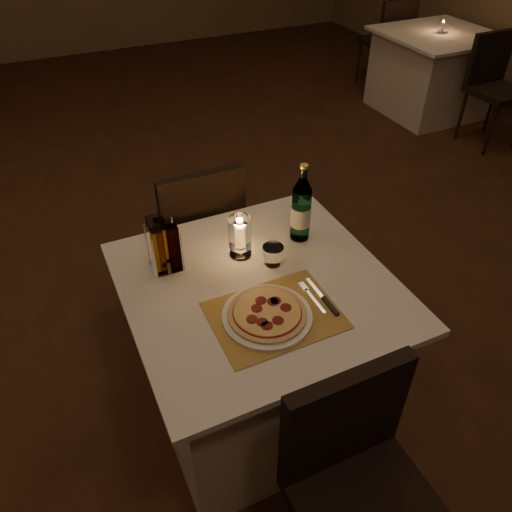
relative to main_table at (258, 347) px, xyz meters
name	(u,v)px	position (x,y,z in m)	size (l,w,h in m)	color
floor	(195,307)	(-0.06, 0.72, -0.38)	(8.00, 10.00, 0.02)	#402314
main_table	(258,347)	(0.00, 0.00, 0.00)	(1.00, 1.00, 0.74)	silver
chair_near	(357,472)	(0.00, -0.71, 0.18)	(0.42, 0.42, 0.90)	black
chair_far	(198,226)	(0.00, 0.71, 0.18)	(0.42, 0.42, 0.90)	black
placemat	(275,315)	(-0.02, -0.18, 0.37)	(0.45, 0.34, 0.00)	#B1883D
plate	(267,316)	(-0.05, -0.18, 0.38)	(0.32, 0.32, 0.01)	white
pizza	(267,313)	(-0.05, -0.18, 0.39)	(0.28, 0.28, 0.02)	#D8B77F
fork	(310,295)	(0.15, -0.15, 0.37)	(0.02, 0.18, 0.00)	silver
knife	(327,302)	(0.18, -0.21, 0.37)	(0.02, 0.22, 0.01)	black
tumbler	(273,255)	(0.10, 0.08, 0.41)	(0.08, 0.08, 0.08)	white
water_bottle	(301,210)	(0.29, 0.19, 0.51)	(0.08, 0.08, 0.35)	#539A6E
hurricane_candle	(240,234)	(0.01, 0.19, 0.47)	(0.09, 0.09, 0.18)	white
cruet_caddy	(165,248)	(-0.29, 0.23, 0.46)	(0.12, 0.12, 0.21)	white
neighbor_table_right	(432,73)	(2.98, 2.39, 0.00)	(1.00, 1.00, 0.74)	silver
neighbor_chair_ra	(494,78)	(2.98, 1.68, 0.18)	(0.42, 0.42, 0.90)	black
neighbor_chair_rb	(390,35)	(2.98, 3.11, 0.18)	(0.42, 0.42, 0.90)	black
neighbor_candle_right	(442,27)	(2.98, 2.39, 0.41)	(0.03, 0.03, 0.11)	white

